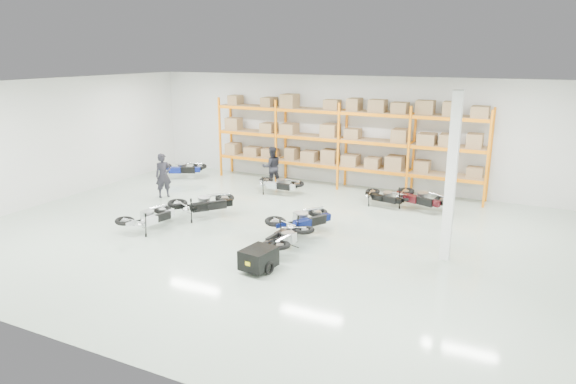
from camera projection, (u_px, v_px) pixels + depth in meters
The scene contains 14 objects.
room at pixel (266, 163), 15.07m from camera, with size 18.00×18.00×18.00m.
pallet_rack at pixel (342, 133), 20.65m from camera, with size 11.28×0.98×3.62m.
structural_column at pixel (451, 178), 13.29m from camera, with size 0.25×0.25×4.50m, color white.
moto_blue_centre at pixel (302, 216), 15.64m from camera, with size 0.86×1.93×1.18m, color #07114A, non-canonical shape.
moto_silver_left at pixel (148, 214), 16.02m from camera, with size 0.77×1.74×1.06m, color silver, non-canonical shape.
moto_black_far_left at pixel (203, 200), 17.29m from camera, with size 0.88×1.98×1.21m, color black, non-canonical shape.
moto_touring_right at pixel (287, 233), 14.33m from camera, with size 0.75×1.68×1.03m, color black, non-canonical shape.
trailer at pixel (259, 258), 12.99m from camera, with size 0.80×1.48×0.61m.
moto_back_a at pixel (181, 165), 22.61m from camera, with size 0.84×1.89×1.16m, color navy, non-canonical shape.
moto_back_b at pixel (279, 181), 20.14m from camera, with size 0.74×1.67×1.02m, color silver, non-canonical shape.
moto_back_c at pixel (386, 194), 18.48m from camera, with size 0.70×1.56×0.96m, color black, non-canonical shape.
moto_back_d at pixel (421, 194), 18.07m from camera, with size 0.83×1.86×1.14m, color #3B0B10, non-canonical shape.
person_left at pixel (163, 175), 19.59m from camera, with size 0.62×0.41×1.70m, color #23212A.
person_back at pixel (272, 167), 21.10m from camera, with size 0.82×0.64×1.68m, color black.
Camera 1 is at (7.11, -12.95, 5.41)m, focal length 32.00 mm.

